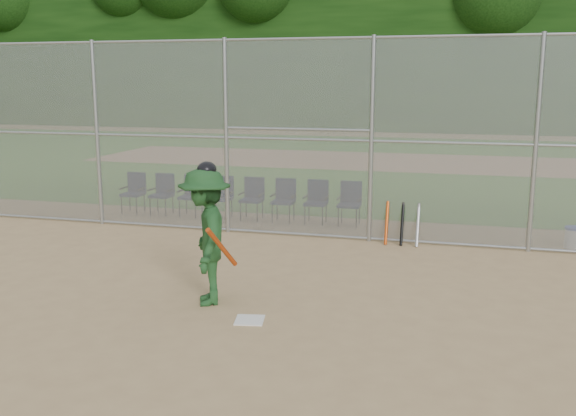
% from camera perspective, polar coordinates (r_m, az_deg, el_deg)
% --- Properties ---
extents(ground, '(100.00, 100.00, 0.00)m').
position_cam_1_polar(ground, '(8.52, -4.49, -10.49)').
color(ground, tan).
rests_on(ground, ground).
extents(grass_strip, '(100.00, 100.00, 0.00)m').
position_cam_1_polar(grass_strip, '(25.77, 9.11, 4.11)').
color(grass_strip, '#30641E').
rests_on(grass_strip, ground).
extents(dirt_patch_far, '(24.00, 24.00, 0.00)m').
position_cam_1_polar(dirt_patch_far, '(25.77, 9.11, 4.12)').
color(dirt_patch_far, tan).
rests_on(dirt_patch_far, ground).
extents(backstop_fence, '(16.09, 0.09, 4.00)m').
position_cam_1_polar(backstop_fence, '(12.77, 2.96, 6.39)').
color(backstop_fence, gray).
rests_on(backstop_fence, ground).
extents(treeline, '(81.00, 60.00, 11.00)m').
position_cam_1_polar(treeline, '(27.67, 9.94, 15.97)').
color(treeline, black).
rests_on(treeline, ground).
extents(home_plate, '(0.44, 0.44, 0.02)m').
position_cam_1_polar(home_plate, '(8.71, -3.43, -9.91)').
color(home_plate, silver).
rests_on(home_plate, ground).
extents(batter_at_plate, '(1.18, 1.46, 2.05)m').
position_cam_1_polar(batter_at_plate, '(9.16, -7.34, -2.46)').
color(batter_at_plate, '#1B451F').
rests_on(batter_at_plate, ground).
extents(water_cooler, '(0.32, 0.32, 0.41)m').
position_cam_1_polar(water_cooler, '(13.44, 24.00, -2.39)').
color(water_cooler, white).
rests_on(water_cooler, ground).
extents(spare_bats, '(0.66, 0.36, 0.83)m').
position_cam_1_polar(spare_bats, '(12.67, 10.11, -1.40)').
color(spare_bats, '#D84C14').
rests_on(spare_bats, ground).
extents(chair_0, '(0.54, 0.52, 0.96)m').
position_cam_1_polar(chair_0, '(15.93, -13.65, 1.29)').
color(chair_0, black).
rests_on(chair_0, ground).
extents(chair_1, '(0.54, 0.52, 0.96)m').
position_cam_1_polar(chair_1, '(15.58, -11.21, 1.18)').
color(chair_1, black).
rests_on(chair_1, ground).
extents(chair_2, '(0.54, 0.52, 0.96)m').
position_cam_1_polar(chair_2, '(15.26, -8.66, 1.06)').
color(chair_2, black).
rests_on(chair_2, ground).
extents(chair_3, '(0.54, 0.52, 0.96)m').
position_cam_1_polar(chair_3, '(14.98, -6.02, 0.93)').
color(chair_3, black).
rests_on(chair_3, ground).
extents(chair_4, '(0.54, 0.52, 0.96)m').
position_cam_1_polar(chair_4, '(14.72, -3.27, 0.79)').
color(chair_4, black).
rests_on(chair_4, ground).
extents(chair_5, '(0.54, 0.52, 0.96)m').
position_cam_1_polar(chair_5, '(14.51, -0.44, 0.65)').
color(chair_5, black).
rests_on(chair_5, ground).
extents(chair_6, '(0.54, 0.52, 0.96)m').
position_cam_1_polar(chair_6, '(14.32, 2.48, 0.51)').
color(chair_6, black).
rests_on(chair_6, ground).
extents(chair_7, '(0.54, 0.52, 0.96)m').
position_cam_1_polar(chair_7, '(14.18, 5.46, 0.35)').
color(chair_7, black).
rests_on(chair_7, ground).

